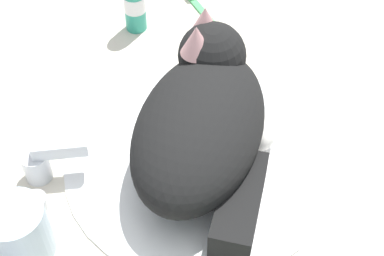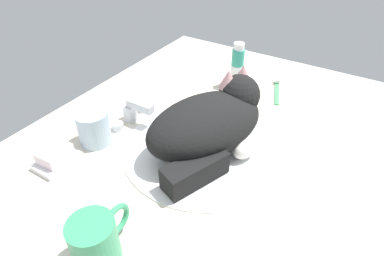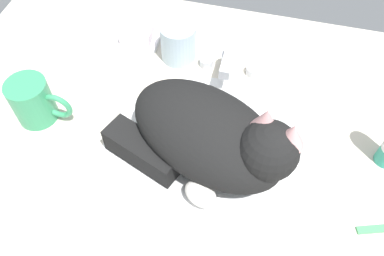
{
  "view_description": "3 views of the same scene",
  "coord_description": "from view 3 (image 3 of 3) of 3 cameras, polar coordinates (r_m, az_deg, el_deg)",
  "views": [
    {
      "loc": [
        -47.15,
        6.95,
        59.67
      ],
      "look_at": [
        2.48,
        0.65,
        3.95
      ],
      "focal_mm": 52.2,
      "sensor_mm": 36.0,
      "label": 1
    },
    {
      "loc": [
        -48.9,
        -27.02,
        47.58
      ],
      "look_at": [
        0.44,
        3.56,
        4.08
      ],
      "focal_mm": 30.34,
      "sensor_mm": 36.0,
      "label": 2
    },
    {
      "loc": [
        6.98,
        -36.2,
        58.53
      ],
      "look_at": [
        -2.42,
        0.25,
        6.87
      ],
      "focal_mm": 37.0,
      "sensor_mm": 36.0,
      "label": 3
    }
  ],
  "objects": [
    {
      "name": "ground_plane",
      "position": [
        0.7,
        1.86,
        -4.57
      ],
      "size": [
        110.0,
        82.5,
        3.0
      ],
      "primitive_type": "cube",
      "color": "beige"
    },
    {
      "name": "rinse_cup",
      "position": [
        0.82,
        -1.98,
        12.22
      ],
      "size": [
        7.19,
        7.19,
        7.9
      ],
      "color": "silver",
      "rests_on": "ground_plane"
    },
    {
      "name": "soap_bar",
      "position": [
        0.87,
        -7.97,
        13.27
      ],
      "size": [
        6.84,
        5.28,
        2.71
      ],
      "primitive_type": "cube",
      "rotation": [
        0.0,
        0.0,
        0.08
      ],
      "color": "silver",
      "rests_on": "soap_dish"
    },
    {
      "name": "soap_dish",
      "position": [
        0.88,
        -7.82,
        12.31
      ],
      "size": [
        9.0,
        6.4,
        1.2
      ],
      "primitive_type": "cube",
      "color": "white",
      "rests_on": "ground_plane"
    },
    {
      "name": "cat",
      "position": [
        0.63,
        2.95,
        -1.31
      ],
      "size": [
        33.23,
        25.74,
        15.36
      ],
      "color": "black",
      "rests_on": "sink_basin"
    },
    {
      "name": "coffee_mug",
      "position": [
        0.76,
        -21.85,
        3.59
      ],
      "size": [
        11.41,
        7.32,
        8.52
      ],
      "color": "#389966",
      "rests_on": "ground_plane"
    },
    {
      "name": "faucet",
      "position": [
        0.8,
        5.39,
        9.28
      ],
      "size": [
        12.47,
        8.87,
        6.26
      ],
      "color": "silver",
      "rests_on": "ground_plane"
    },
    {
      "name": "sink_basin",
      "position": [
        0.69,
        1.9,
        -3.78
      ],
      "size": [
        36.59,
        36.59,
        0.65
      ],
      "primitive_type": "cylinder",
      "color": "white",
      "rests_on": "ground_plane"
    }
  ]
}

